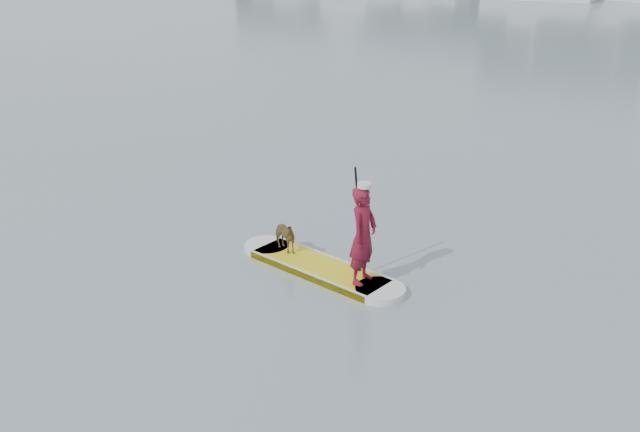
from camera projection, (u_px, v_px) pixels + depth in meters
The scene contains 6 objects.
ground at pixel (287, 183), 15.94m from camera, with size 140.00×140.00×0.00m, color slate.
paddleboard at pixel (320, 268), 11.92m from camera, with size 3.29×1.07×0.12m.
paddler at pixel (363, 235), 11.06m from camera, with size 0.58×0.38×1.59m, color maroon.
white_cap at pixel (364, 185), 10.74m from camera, with size 0.22×0.22×0.07m, color silver.
dog at pixel (283, 236), 12.30m from camera, with size 0.30×0.67×0.56m, color brown.
paddle at pixel (359, 233), 11.45m from camera, with size 0.10×0.30×2.00m.
Camera 1 is at (9.15, -11.92, 5.43)m, focal length 40.00 mm.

